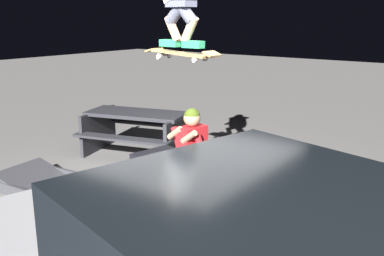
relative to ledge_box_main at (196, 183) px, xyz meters
name	(u,v)px	position (x,y,z in m)	size (l,w,h in m)	color
ground_plane	(182,196)	(0.21, 0.02, -0.23)	(40.00, 40.00, 0.00)	slate
ledge_box_main	(196,183)	(0.00, 0.00, 0.00)	(2.01, 0.67, 0.47)	black
person_sitting_on_ledge	(185,158)	(-0.16, 0.42, 0.49)	(0.60, 0.78, 1.30)	#2D3856
skateboard	(181,54)	(-0.02, 0.32, 1.69)	(1.03, 0.28, 0.13)	#AD8451
kicker_ramp	(42,184)	(1.97, 0.96, -0.18)	(1.17, 0.96, 0.33)	#38383D
picnic_table_back	(137,126)	(2.00, -0.98, 0.26)	(2.02, 1.78, 0.75)	#28282D
trash_bin	(258,254)	(-1.62, 1.34, 0.20)	(0.56, 0.56, 0.86)	#47474C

